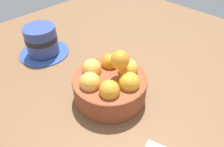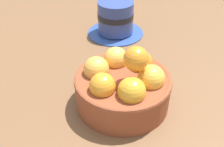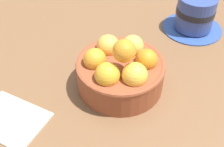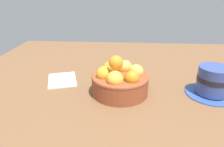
% 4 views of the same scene
% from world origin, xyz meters
% --- Properties ---
extents(ground_plane, '(1.17, 1.09, 0.04)m').
position_xyz_m(ground_plane, '(0.00, 0.00, -0.02)').
color(ground_plane, brown).
extents(terracotta_bowl, '(0.16, 0.16, 0.12)m').
position_xyz_m(terracotta_bowl, '(-0.00, 0.00, 0.04)').
color(terracotta_bowl, brown).
rests_on(terracotta_bowl, ground_plane).
extents(coffee_cup, '(0.14, 0.14, 0.08)m').
position_xyz_m(coffee_cup, '(0.01, -0.26, 0.04)').
color(coffee_cup, '#2F4C93').
rests_on(coffee_cup, ground_plane).
extents(folded_napkin, '(0.14, 0.12, 0.01)m').
position_xyz_m(folded_napkin, '(0.07, 0.19, 0.00)').
color(folded_napkin, beige).
rests_on(folded_napkin, ground_plane).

